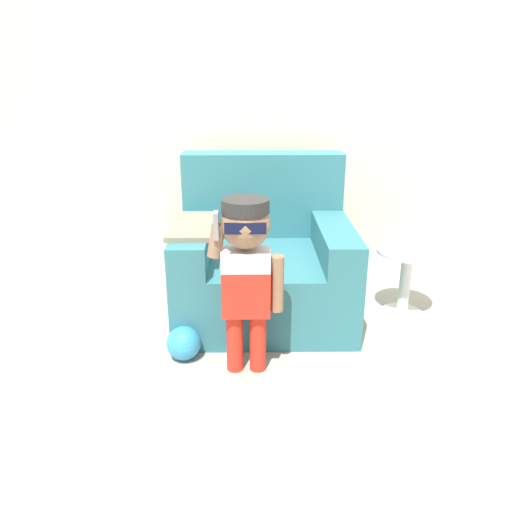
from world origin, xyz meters
TOP-DOWN VIEW (x-y plane):
  - ground_plane at (0.00, 0.00)m, footprint 10.00×10.00m
  - wall_back at (0.00, 0.80)m, footprint 10.00×0.05m
  - armchair at (-0.07, 0.17)m, footprint 1.09×0.99m
  - person_child at (-0.18, -0.55)m, footprint 0.38×0.28m
  - side_table at (0.82, 0.07)m, footprint 0.39×0.39m
  - toy_ball at (-0.52, -0.44)m, footprint 0.19×0.19m

SIDE VIEW (x-z plane):
  - ground_plane at x=0.00m, z-range 0.00..0.00m
  - toy_ball at x=-0.52m, z-range 0.00..0.19m
  - side_table at x=0.82m, z-range 0.05..0.49m
  - armchair at x=-0.07m, z-range -0.15..0.83m
  - person_child at x=-0.18m, z-range 0.15..1.07m
  - wall_back at x=0.00m, z-range 0.00..2.60m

